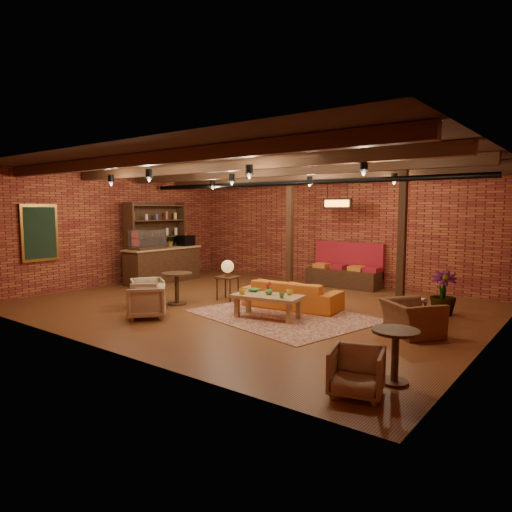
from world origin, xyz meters
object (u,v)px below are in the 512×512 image
Objects in this scene: plant_tall at (445,249)px; armchair_b at (146,300)px; round_table_right at (395,348)px; armchair_a at (148,292)px; sofa at (292,294)px; side_table_book at (417,301)px; armchair_far at (357,370)px; side_table_lamp at (228,270)px; armchair_right at (412,312)px; round_table_left at (177,283)px; coffee_table at (267,297)px.

armchair_b is at bearing -140.07° from plant_tall.
armchair_a is at bearing 170.74° from round_table_right.
sofa is 4.46× the size of side_table_book.
plant_tall reaches higher than armchair_far.
plant_tall is at bearing 73.11° from side_table_book.
side_table_lamp is 4.41m from side_table_book.
armchair_far is (0.35, -2.97, -0.10)m from armchair_right.
armchair_b is 5.16m from armchair_far.
round_table_left is 5.90m from plant_tall.
armchair_b is at bearing -145.29° from side_table_book.
sofa is at bearing 139.88° from round_table_right.
armchair_b is 6.22m from plant_tall.
plant_tall is at bearing -51.05° from armchair_right.
side_table_book is at bearing 82.93° from armchair_far.
sofa is 2.91× the size of round_table_left.
armchair_a is 0.26× the size of plant_tall.
side_table_lamp is 1.31× the size of round_table_left.
coffee_table is at bearing 151.40° from round_table_right.
side_table_book is 3.52m from round_table_right.
sofa is at bearing 27.67° from armchair_right.
side_table_book is 1.33m from plant_tall.
armchair_a is 1.01m from armchair_b.
armchair_b is at bearing -97.10° from armchair_a.
armchair_far is (-0.22, -0.64, -0.15)m from round_table_right.
side_table_lamp reaches higher than side_table_book.
plant_tall reaches higher than sofa.
sofa is at bearing -153.89° from plant_tall.
armchair_b is (-0.10, -2.40, -0.37)m from side_table_lamp.
armchair_right reaches higher than armchair_far.
coffee_table is 0.53× the size of plant_tall.
plant_tall reaches higher than round_table_right.
round_table_left reaches higher than coffee_table.
sofa is 2.63m from side_table_book.
side_table_lamp is 1.35× the size of armchair_a.
side_table_lamp is at bearing 153.79° from coffee_table.
armchair_a is 5.75m from side_table_book.
side_table_lamp reaches higher than armchair_a.
coffee_table is 3.81m from plant_tall.
round_table_right is (3.34, -1.82, 0.05)m from coffee_table.
plant_tall is (5.18, 2.67, 0.89)m from round_table_left.
coffee_table is at bearing 5.02° from round_table_left.
sofa is 2.29× the size of armchair_right.
side_table_lamp reaches higher than round_table_left.
plant_tall is at bearing -159.89° from sofa.
side_table_lamp is (-1.77, -0.15, 0.43)m from sofa.
side_table_lamp is 4.90m from plant_tall.
side_table_book is at bearing -37.18° from armchair_right.
coffee_table is at bearing 79.97° from armchair_b.
round_table_right is at bearing -27.75° from side_table_lamp.
side_table_book is (5.21, 2.43, 0.05)m from armchair_a.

